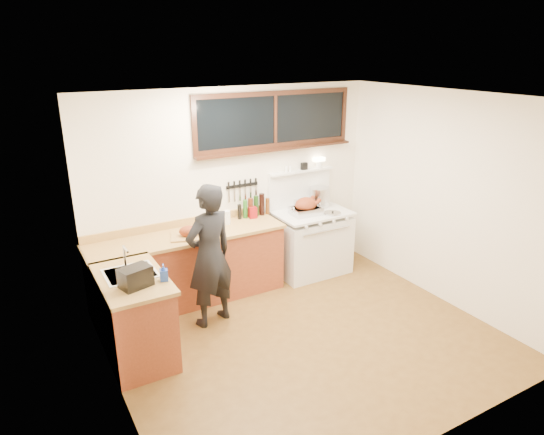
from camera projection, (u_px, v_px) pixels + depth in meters
ground_plane at (306, 339)px, 5.39m from camera, size 4.00×3.50×0.02m
room_shell at (310, 196)px, 4.83m from camera, size 4.10×3.60×2.65m
counter_back at (189, 267)px, 6.04m from camera, size 2.44×0.64×1.00m
counter_left at (135, 316)px, 4.95m from camera, size 0.64×1.09×0.90m
sink_unit at (131, 278)px, 4.89m from camera, size 0.50×0.45×0.37m
vintage_stove at (311, 240)px, 6.85m from camera, size 1.02×0.74×1.58m
back_window at (275, 126)px, 6.38m from camera, size 2.32×0.13×0.77m
left_doorway at (129, 324)px, 3.64m from camera, size 0.02×1.04×2.17m
knife_strip at (242, 186)px, 6.41m from camera, size 0.46×0.03×0.28m
man at (210, 256)px, 5.43m from camera, size 0.69×0.54×1.68m
soap_bottle at (164, 272)px, 4.70m from camera, size 0.10×0.10×0.17m
toaster at (135, 277)px, 4.58m from camera, size 0.33×0.27×0.20m
cutting_board at (189, 233)px, 5.79m from camera, size 0.51×0.45×0.14m
roast_turkey at (306, 207)px, 6.56m from camera, size 0.44×0.33×0.24m
stockpot at (319, 197)px, 6.89m from camera, size 0.31×0.31×0.28m
saucepan at (298, 202)px, 6.91m from camera, size 0.20×0.29×0.12m
pot_lid at (333, 213)px, 6.60m from camera, size 0.26×0.26×0.04m
coffee_tin at (253, 213)px, 6.43m from camera, size 0.11×0.09×0.15m
pitcher at (227, 217)px, 6.21m from camera, size 0.10×0.10×0.18m
bottle_cluster at (255, 207)px, 6.48m from camera, size 0.48×0.07×0.30m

